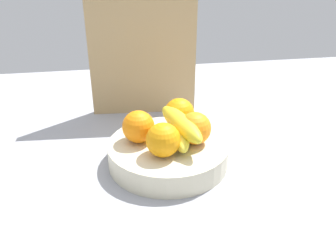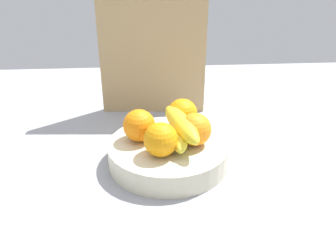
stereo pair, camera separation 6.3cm
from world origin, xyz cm
name	(u,v)px [view 2 (the right image)]	position (x,y,z in cm)	size (l,w,h in cm)	color
ground_plane	(186,173)	(0.00, 0.00, -1.50)	(180.00, 140.00, 3.00)	gray
fruit_bowl	(168,153)	(-3.73, 2.24, 2.43)	(25.43, 25.43, 4.85)	beige
orange_front_left	(139,125)	(-9.67, 4.08, 8.26)	(6.83, 6.83, 6.83)	orange
orange_front_right	(161,140)	(-5.46, -2.34, 8.26)	(6.83, 6.83, 6.83)	orange
orange_center	(195,129)	(1.76, 1.44, 8.26)	(6.83, 6.83, 6.83)	orange
orange_back_left	(181,114)	(-0.21, 9.14, 8.26)	(6.83, 6.83, 6.83)	orange
banana_bunch	(180,128)	(-1.19, 3.05, 7.95)	(8.22, 18.27, 6.20)	yellow
cutting_board	(152,47)	(-5.84, 29.64, 18.00)	(28.00, 1.80, 36.00)	tan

